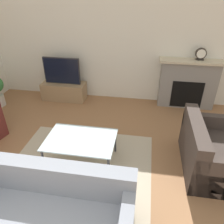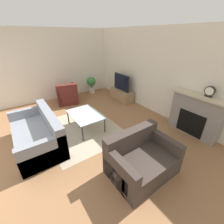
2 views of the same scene
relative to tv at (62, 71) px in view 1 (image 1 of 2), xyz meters
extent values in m
cube|color=silver|center=(1.05, 0.34, 0.60)|extent=(8.63, 0.06, 2.70)
cube|color=#B7A88E|center=(1.09, -2.29, -0.75)|extent=(2.30, 1.95, 0.00)
cube|color=gray|center=(2.99, 0.15, -0.19)|extent=(1.27, 0.32, 1.14)
cube|color=black|center=(2.99, -0.02, -0.40)|extent=(0.70, 0.01, 0.64)
cube|color=beige|center=(2.99, 0.12, 0.36)|extent=(1.39, 0.38, 0.05)
cube|color=#997A56|center=(0.00, 0.00, -0.54)|extent=(1.08, 0.45, 0.43)
cube|color=#232328|center=(0.00, 0.00, 0.00)|extent=(0.90, 0.05, 0.65)
cube|color=black|center=(0.00, -0.02, 0.00)|extent=(0.86, 0.01, 0.61)
cube|color=gray|center=(1.10, -3.11, -0.13)|extent=(1.86, 0.20, 0.40)
cube|color=#3D332D|center=(3.18, -1.97, -0.54)|extent=(0.90, 1.26, 0.42)
cube|color=#3D332D|center=(2.83, -1.97, -0.13)|extent=(0.20, 1.26, 0.40)
cube|color=#3D332D|center=(3.18, -1.41, -0.42)|extent=(0.90, 0.14, 0.66)
cylinder|color=#333338|center=(0.58, -2.49, -0.54)|extent=(0.04, 0.04, 0.44)
cylinder|color=#333338|center=(1.60, -2.49, -0.54)|extent=(0.04, 0.04, 0.44)
cylinder|color=#333338|center=(0.58, -1.83, -0.54)|extent=(0.04, 0.04, 0.44)
cylinder|color=#333338|center=(1.60, -1.83, -0.54)|extent=(0.04, 0.04, 0.44)
cube|color=silver|center=(1.09, -2.16, -0.31)|extent=(1.10, 0.75, 0.02)
cube|color=#28231E|center=(3.16, 0.15, 0.40)|extent=(0.16, 0.07, 0.03)
cylinder|color=#28231E|center=(3.16, 0.15, 0.53)|extent=(0.23, 0.07, 0.23)
cylinder|color=white|center=(3.16, 0.11, 0.53)|extent=(0.19, 0.00, 0.19)
camera|label=1|loc=(2.03, -4.79, 1.82)|focal=35.00mm
camera|label=2|loc=(4.58, -3.66, 1.71)|focal=24.00mm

